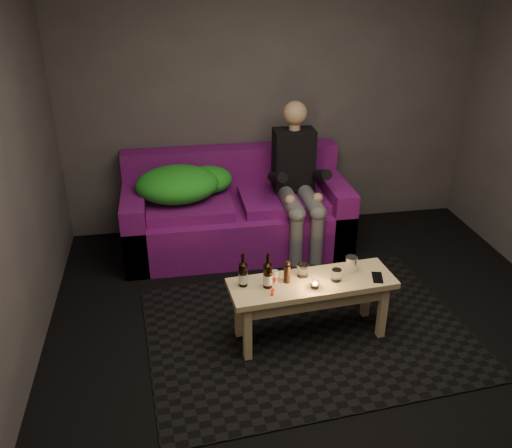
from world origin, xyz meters
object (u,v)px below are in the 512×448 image
(person, at_px, (297,178))
(coffee_table, at_px, (312,291))
(beer_bottle_b, at_px, (268,275))
(sofa, at_px, (236,214))
(steel_cup, at_px, (351,264))
(beer_bottle_a, at_px, (243,274))

(person, xyz_separation_m, coffee_table, (-0.21, -1.34, -0.32))
(coffee_table, bearing_deg, beer_bottle_b, -176.31)
(person, xyz_separation_m, beer_bottle_b, (-0.53, -1.36, -0.14))
(beer_bottle_b, bearing_deg, coffee_table, 3.69)
(sofa, bearing_deg, person, -17.02)
(beer_bottle_b, height_order, steel_cup, beer_bottle_b)
(coffee_table, distance_m, beer_bottle_b, 0.37)
(person, relative_size, steel_cup, 11.64)
(steel_cup, bearing_deg, person, 94.29)
(person, bearing_deg, beer_bottle_b, -111.40)
(beer_bottle_a, bearing_deg, coffee_table, -2.84)
(beer_bottle_a, height_order, steel_cup, beer_bottle_a)
(person, relative_size, beer_bottle_a, 5.55)
(beer_bottle_a, relative_size, steel_cup, 2.10)
(beer_bottle_b, bearing_deg, steel_cup, 8.93)
(coffee_table, relative_size, steel_cup, 10.14)
(beer_bottle_a, xyz_separation_m, beer_bottle_b, (0.16, -0.04, 0.00))
(sofa, distance_m, coffee_table, 1.54)
(sofa, height_order, beer_bottle_b, sofa)
(person, bearing_deg, coffee_table, -98.96)
(coffee_table, xyz_separation_m, steel_cup, (0.30, 0.08, 0.14))
(sofa, relative_size, coffee_table, 1.72)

